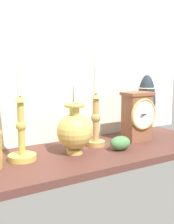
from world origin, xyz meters
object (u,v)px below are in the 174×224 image
object	(u,v)px
tall_ceramic_vase	(146,104)
mantel_clock	(138,116)
candlestick_tall_center	(96,108)
brass_vase_bulbous	(74,131)
candlestick_tall_left	(21,126)

from	to	relation	value
tall_ceramic_vase	mantel_clock	bearing A→B (deg)	-147.68
candlestick_tall_center	brass_vase_bulbous	world-z (taller)	candlestick_tall_center
candlestick_tall_left	candlestick_tall_center	distance (cm)	29.48
mantel_clock	candlestick_tall_center	world-z (taller)	candlestick_tall_center
candlestick_tall_center	tall_ceramic_vase	bearing A→B (deg)	8.50
brass_vase_bulbous	tall_ceramic_vase	distance (cm)	41.52
mantel_clock	tall_ceramic_vase	size ratio (longest dim) A/B	0.75
tall_ceramic_vase	brass_vase_bulbous	bearing A→B (deg)	-167.94
candlestick_tall_center	brass_vase_bulbous	size ratio (longest dim) A/B	2.40
brass_vase_bulbous	mantel_clock	bearing A→B (deg)	3.98
candlestick_tall_left	tall_ceramic_vase	distance (cm)	58.40
mantel_clock	candlestick_tall_center	xyz separation A→B (cm)	(-18.47, 2.22, 4.12)
mantel_clock	candlestick_tall_left	size ratio (longest dim) A/B	0.50
candlestick_tall_left	brass_vase_bulbous	xyz separation A→B (cm)	(17.74, -2.45, -3.17)
candlestick_tall_center	candlestick_tall_left	bearing A→B (deg)	-176.36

